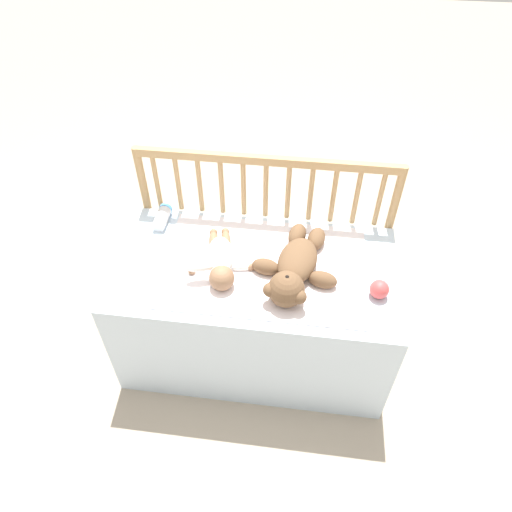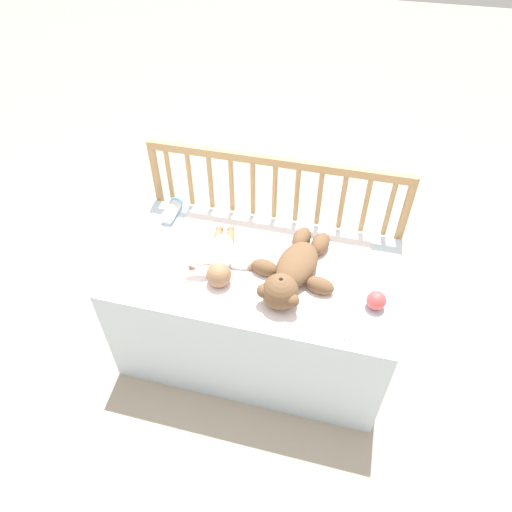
{
  "view_description": "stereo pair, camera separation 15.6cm",
  "coord_description": "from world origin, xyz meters",
  "px_view_note": "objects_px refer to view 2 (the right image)",
  "views": [
    {
      "loc": [
        0.17,
        -1.29,
        1.89
      ],
      "look_at": [
        0.0,
        0.0,
        0.61
      ],
      "focal_mm": 32.0,
      "sensor_mm": 36.0,
      "label": 1
    },
    {
      "loc": [
        0.32,
        -1.26,
        1.89
      ],
      "look_at": [
        0.0,
        0.0,
        0.61
      ],
      "focal_mm": 32.0,
      "sensor_mm": 36.0,
      "label": 2
    }
  ],
  "objects_px": {
    "baby_bottle": "(173,209)",
    "toy_ball": "(376,300)",
    "teddy_bear": "(293,271)",
    "baby": "(221,257)"
  },
  "relations": [
    {
      "from": "baby_bottle",
      "to": "toy_ball",
      "type": "bearing_deg",
      "value": -19.56
    },
    {
      "from": "baby",
      "to": "toy_ball",
      "type": "height_order",
      "value": "baby"
    },
    {
      "from": "teddy_bear",
      "to": "baby_bottle",
      "type": "distance_m",
      "value": 0.67
    },
    {
      "from": "teddy_bear",
      "to": "baby",
      "type": "relative_size",
      "value": 1.31
    },
    {
      "from": "teddy_bear",
      "to": "baby",
      "type": "distance_m",
      "value": 0.3
    },
    {
      "from": "baby_bottle",
      "to": "toy_ball",
      "type": "distance_m",
      "value": 1.0
    },
    {
      "from": "teddy_bear",
      "to": "toy_ball",
      "type": "xyz_separation_m",
      "value": [
        0.33,
        -0.06,
        -0.02
      ]
    },
    {
      "from": "teddy_bear",
      "to": "toy_ball",
      "type": "distance_m",
      "value": 0.33
    },
    {
      "from": "teddy_bear",
      "to": "baby",
      "type": "height_order",
      "value": "teddy_bear"
    },
    {
      "from": "teddy_bear",
      "to": "toy_ball",
      "type": "relative_size",
      "value": 6.5
    }
  ]
}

